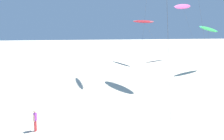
{
  "coord_description": "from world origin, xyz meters",
  "views": [
    {
      "loc": [
        -2.28,
        -0.44,
        8.07
      ],
      "look_at": [
        0.87,
        19.18,
        4.62
      ],
      "focal_mm": 40.78,
      "sensor_mm": 36.0,
      "label": 1
    }
  ],
  "objects_px": {
    "flying_kite_0": "(209,29)",
    "flying_kite_2": "(183,6)",
    "flying_kite_4": "(143,21)",
    "person_near_right": "(35,120)"
  },
  "relations": [
    {
      "from": "flying_kite_2",
      "to": "person_near_right",
      "type": "height_order",
      "value": "flying_kite_2"
    },
    {
      "from": "flying_kite_0",
      "to": "flying_kite_2",
      "type": "bearing_deg",
      "value": 82.29
    },
    {
      "from": "person_near_right",
      "to": "flying_kite_0",
      "type": "bearing_deg",
      "value": 39.45
    },
    {
      "from": "flying_kite_0",
      "to": "person_near_right",
      "type": "bearing_deg",
      "value": -140.55
    },
    {
      "from": "flying_kite_4",
      "to": "person_near_right",
      "type": "relative_size",
      "value": 8.48
    },
    {
      "from": "flying_kite_2",
      "to": "flying_kite_4",
      "type": "xyz_separation_m",
      "value": [
        -10.28,
        -2.96,
        -3.49
      ]
    },
    {
      "from": "flying_kite_4",
      "to": "person_near_right",
      "type": "distance_m",
      "value": 40.01
    },
    {
      "from": "flying_kite_2",
      "to": "flying_kite_4",
      "type": "height_order",
      "value": "flying_kite_2"
    },
    {
      "from": "person_near_right",
      "to": "flying_kite_2",
      "type": "bearing_deg",
      "value": 52.73
    },
    {
      "from": "flying_kite_0",
      "to": "flying_kite_4",
      "type": "bearing_deg",
      "value": 122.32
    }
  ]
}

